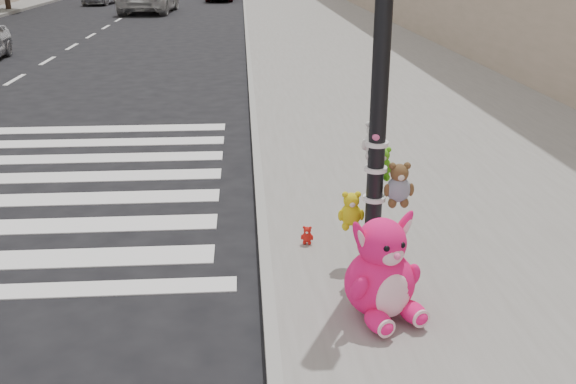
{
  "coord_description": "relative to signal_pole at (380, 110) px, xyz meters",
  "views": [
    {
      "loc": [
        1.37,
        -3.89,
        3.14
      ],
      "look_at": [
        1.81,
        2.4,
        0.75
      ],
      "focal_mm": 40.0,
      "sensor_mm": 36.0,
      "label": 1
    }
  ],
  "objects": [
    {
      "name": "sidewalk_near",
      "position": [
        2.38,
        8.19,
        -1.68
      ],
      "size": [
        7.0,
        80.0,
        0.14
      ],
      "primitive_type": "cube",
      "color": "slate",
      "rests_on": "ground"
    },
    {
      "name": "curb_edge",
      "position": [
        -1.07,
        8.19,
        -1.68
      ],
      "size": [
        0.12,
        80.0,
        0.15
      ],
      "primitive_type": "cube",
      "color": "gray",
      "rests_on": "ground"
    },
    {
      "name": "signal_pole",
      "position": [
        0.0,
        0.0,
        0.0
      ],
      "size": [
        0.71,
        0.48,
        4.0
      ],
      "color": "black",
      "rests_on": "sidewalk_near"
    },
    {
      "name": "pink_bunny",
      "position": [
        -0.11,
        -0.91,
        -1.22
      ],
      "size": [
        0.79,
        0.86,
        0.96
      ],
      "rotation": [
        0.0,
        0.0,
        0.38
      ],
      "color": "#FF156E",
      "rests_on": "sidewalk_near"
    },
    {
      "name": "red_teddy",
      "position": [
        -0.6,
        0.59,
        -1.51
      ],
      "size": [
        0.16,
        0.13,
        0.21
      ],
      "primitive_type": null,
      "rotation": [
        0.0,
        0.0,
        -0.2
      ],
      "color": "red",
      "rests_on": "sidewalk_near"
    }
  ]
}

